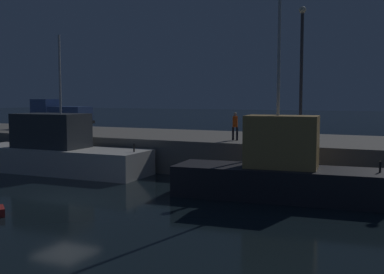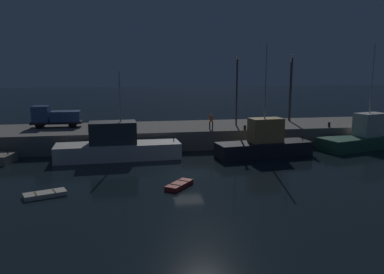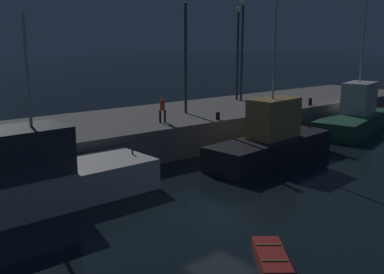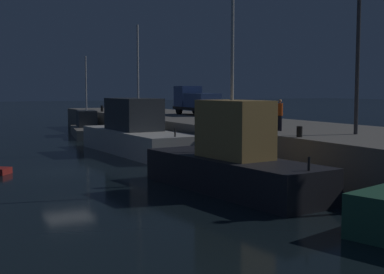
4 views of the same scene
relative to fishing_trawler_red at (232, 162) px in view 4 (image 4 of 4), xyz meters
The scene contains 10 objects.
ground_plane 10.08m from the fishing_trawler_red, 150.61° to the right, with size 320.00×320.00×0.00m, color black.
pier_quay 12.09m from the fishing_trawler_red, 136.12° to the left, with size 67.55×9.35×2.12m.
fishing_trawler_red is the anchor object (origin of this frame).
fishing_boat_blue 29.12m from the fishing_trawler_red, behind, with size 8.11×4.01×7.42m.
fishing_boat_white 14.95m from the fishing_trawler_red, behind, with size 12.37×4.00×8.67m.
lamp_post_west 9.62m from the fishing_trawler_red, 95.48° to the left, with size 0.44×0.44×8.25m.
utility_truck 24.23m from the fishing_trawler_red, 156.14° to the left, with size 5.74×2.00×2.52m.
dockworker 7.35m from the fishing_trawler_red, 127.26° to the left, with size 0.44×0.40×1.73m.
bollard_central 32.65m from the fishing_trawler_red, behind, with size 0.28×0.28×0.61m, color black.
bollard_east 4.40m from the fishing_trawler_red, 100.25° to the left, with size 0.28×0.28×0.52m, color black.
Camera 4 is at (28.31, -7.14, 4.44)m, focal length 50.40 mm.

